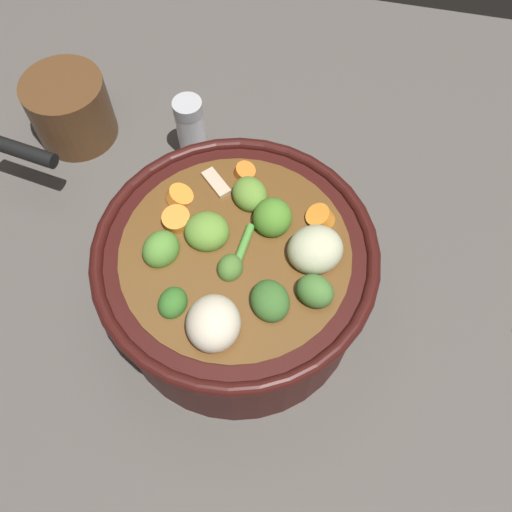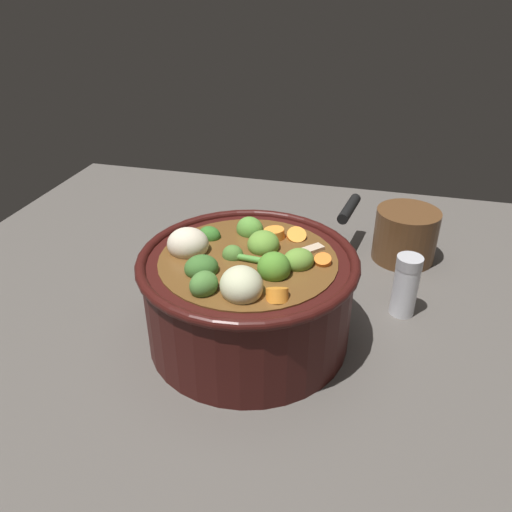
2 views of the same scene
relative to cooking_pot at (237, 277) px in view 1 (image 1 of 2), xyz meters
The scene contains 4 objects.
ground_plane 0.07m from the cooking_pot, 35.44° to the right, with size 1.10×1.10×0.00m, color #514C47.
cooking_pot is the anchor object (origin of this frame).
salt_shaker 0.22m from the cooking_pot, 61.37° to the right, with size 0.04×0.04×0.09m.
small_saucepan 0.33m from the cooking_pot, 35.87° to the right, with size 0.11×0.16×0.09m.
Camera 1 is at (-0.07, 0.23, 0.56)m, focal length 38.33 mm.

